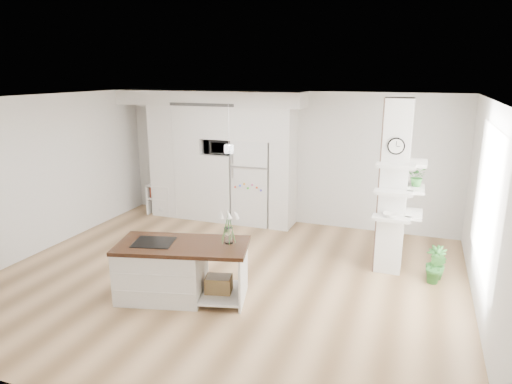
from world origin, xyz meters
TOP-DOWN VIEW (x-y plane):
  - floor at (0.00, 0.00)m, footprint 7.00×6.00m
  - room at (0.00, 0.00)m, footprint 7.04×6.04m
  - cabinet_wall at (-1.45, 2.67)m, footprint 4.00×0.71m
  - refrigerator at (-0.53, 2.68)m, footprint 0.78×0.69m
  - column at (2.38, 1.13)m, footprint 0.69×0.90m
  - window at (3.48, 0.30)m, footprint 0.00×2.40m
  - pendant_light at (1.70, 0.15)m, footprint 0.12×0.12m
  - kitchen_island at (-0.49, -0.81)m, footprint 1.93×1.26m
  - bookshelf at (-2.63, 2.50)m, footprint 0.57×0.33m
  - floor_plant_a at (3.00, 0.90)m, footprint 0.34×0.32m
  - floor_plant_b at (3.00, 1.09)m, footprint 0.37×0.37m
  - microwave at (-1.27, 2.62)m, footprint 0.54×0.37m
  - shelf_plant at (2.63, 1.30)m, footprint 0.27×0.23m
  - decor_bowl at (2.30, 0.90)m, footprint 0.22×0.22m

SIDE VIEW (x-z plane):
  - floor at x=0.00m, z-range -0.01..0.01m
  - floor_plant_a at x=3.00m, z-range 0.00..0.50m
  - floor_plant_b at x=3.00m, z-range 0.00..0.52m
  - bookshelf at x=-2.63m, z-range -0.04..0.63m
  - kitchen_island at x=-0.49m, z-range -0.26..1.11m
  - refrigerator at x=-0.53m, z-range 0.00..1.75m
  - decor_bowl at x=2.30m, z-range 0.98..1.03m
  - column at x=2.38m, z-range 0.00..2.70m
  - window at x=3.48m, z-range 0.30..2.70m
  - cabinet_wall at x=-1.45m, z-range 0.16..2.86m
  - shelf_plant at x=2.63m, z-range 1.38..1.67m
  - microwave at x=-1.27m, z-range 1.42..1.72m
  - room at x=0.00m, z-range 0.50..3.22m
  - pendant_light at x=1.70m, z-range 2.07..2.17m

